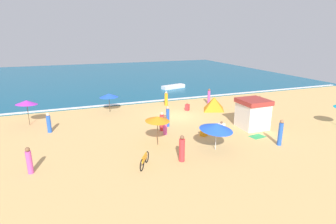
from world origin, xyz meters
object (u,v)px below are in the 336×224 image
at_px(lifeguard_cabana, 253,113).
at_px(beachgoer_3, 166,99).
at_px(beachgoer_9, 162,122).
at_px(small_boat_0, 173,87).
at_px(beachgoer_2, 187,107).
at_px(beach_umbrella_2, 26,102).
at_px(beachgoer_12, 165,125).
at_px(beachgoer_8, 168,117).
at_px(parked_bicycle, 144,160).
at_px(beachgoer_4, 260,100).
at_px(beachgoer_10, 49,123).
at_px(beachgoer_11, 280,133).
at_px(beachgoer_1, 209,97).
at_px(beachgoer_6, 182,149).
at_px(beach_umbrella_4, 217,127).
at_px(beach_umbrella_3, 109,95).
at_px(beach_umbrella_0, 157,119).
at_px(beachgoer_5, 204,132).
at_px(beachgoer_7, 29,161).
at_px(beachgoer_0, 221,127).
at_px(beach_tent, 214,104).

height_order(lifeguard_cabana, beachgoer_3, lifeguard_cabana).
height_order(beachgoer_9, small_boat_0, beachgoer_9).
bearing_deg(beachgoer_2, beach_umbrella_2, 177.43).
bearing_deg(beachgoer_12, beachgoer_8, 63.02).
distance_m(parked_bicycle, beachgoer_4, 19.49).
xyz_separation_m(beachgoer_10, beachgoer_11, (15.53, -8.62, 0.13)).
distance_m(beachgoer_1, beachgoer_6, 14.72).
distance_m(beach_umbrella_4, beachgoer_10, 13.32).
distance_m(beach_umbrella_3, beachgoer_9, 7.79).
bearing_deg(beachgoer_6, beach_umbrella_0, 101.35).
bearing_deg(beachgoer_12, small_boat_0, 66.19).
bearing_deg(beachgoer_2, beachgoer_12, -128.66).
relative_size(beachgoer_3, beachgoer_5, 1.97).
bearing_deg(beachgoer_11, beachgoer_5, 140.06).
height_order(beach_umbrella_0, beach_umbrella_2, beach_umbrella_2).
xyz_separation_m(beachgoer_7, small_boat_0, (16.66, 19.69, -0.43)).
xyz_separation_m(beachgoer_8, beachgoer_11, (6.07, -6.60, 0.05)).
bearing_deg(beach_umbrella_4, beachgoer_3, 85.72).
bearing_deg(beachgoer_8, beachgoer_4, 16.92).
height_order(beach_umbrella_0, beachgoer_0, beach_umbrella_0).
relative_size(beachgoer_4, beachgoer_12, 0.53).
bearing_deg(beachgoer_1, beach_umbrella_4, -116.87).
relative_size(beachgoer_5, beachgoer_8, 0.45).
height_order(beach_umbrella_3, parked_bicycle, beach_umbrella_3).
distance_m(beach_tent, small_boat_0, 11.74).
bearing_deg(small_boat_0, beachgoer_9, -114.85).
xyz_separation_m(beach_umbrella_2, beachgoer_5, (13.05, -7.69, -1.71)).
relative_size(beachgoer_5, beachgoer_9, 0.51).
bearing_deg(beachgoer_9, beachgoer_1, 38.82).
xyz_separation_m(beach_umbrella_2, beachgoer_11, (17.26, -11.21, -1.11)).
bearing_deg(beachgoer_0, beachgoer_7, -171.43).
height_order(lifeguard_cabana, beach_tent, lifeguard_cabana).
bearing_deg(beachgoer_0, beach_umbrella_4, -127.47).
bearing_deg(lifeguard_cabana, beachgoer_7, -173.25).
bearing_deg(lifeguard_cabana, beachgoer_8, 156.85).
height_order(beach_umbrella_0, beach_tent, beach_umbrella_0).
relative_size(beach_umbrella_0, beachgoer_10, 1.46).
distance_m(beachgoer_6, beachgoer_9, 5.70).
distance_m(lifeguard_cabana, beach_umbrella_2, 19.26).
relative_size(beach_umbrella_2, beachgoer_0, 2.80).
distance_m(beachgoer_4, beachgoer_12, 14.77).
bearing_deg(beachgoer_1, beachgoer_3, 167.23).
height_order(beach_tent, beachgoer_8, beachgoer_8).
bearing_deg(beachgoer_9, beach_umbrella_2, 152.56).
bearing_deg(beach_umbrella_2, beachgoer_7, -83.92).
distance_m(beach_umbrella_0, beachgoer_5, 4.28).
height_order(beachgoer_7, beachgoer_12, beachgoer_7).
bearing_deg(beachgoer_4, beachgoer_1, 163.94).
height_order(beach_umbrella_2, beachgoer_4, beach_umbrella_2).
xyz_separation_m(beach_tent, beachgoer_12, (-7.21, -4.87, 0.10)).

